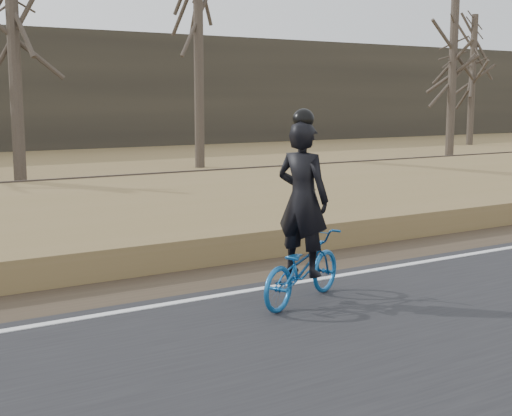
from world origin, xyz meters
TOP-DOWN VIEW (x-y plane):
  - ground at (0.00, 0.00)m, footprint 120.00×120.00m
  - edge_line at (0.00, 0.20)m, footprint 120.00×0.12m
  - shoulder at (0.00, 1.20)m, footprint 120.00×1.60m
  - embankment at (0.00, 4.20)m, footprint 120.00×5.00m
  - ballast at (0.00, 8.00)m, footprint 120.00×3.00m
  - railroad at (0.00, 8.00)m, footprint 120.00×2.40m
  - treeline_backdrop at (0.00, 30.00)m, footprint 120.00×4.00m
  - cyclist at (-3.21, -0.58)m, footprint 1.76×1.19m
  - bare_tree_near_left at (-3.21, 13.49)m, footprint 0.36×0.36m
  - bare_tree_center at (4.00, 16.15)m, footprint 0.36×0.36m
  - bare_tree_right at (15.27, 14.36)m, footprint 0.36×0.36m
  - bare_tree_far_right at (22.85, 19.98)m, footprint 0.36×0.36m

SIDE VIEW (x-z plane):
  - ground at x=0.00m, z-range 0.00..0.00m
  - shoulder at x=0.00m, z-range 0.00..0.04m
  - edge_line at x=0.00m, z-range 0.06..0.07m
  - embankment at x=0.00m, z-range 0.00..0.44m
  - ballast at x=0.00m, z-range 0.00..0.45m
  - railroad at x=0.00m, z-range 0.38..0.67m
  - cyclist at x=-3.21m, z-range -0.33..2.06m
  - treeline_backdrop at x=0.00m, z-range 0.00..6.00m
  - bare_tree_right at x=15.27m, z-range 0.00..6.76m
  - bare_tree_far_right at x=22.85m, z-range 0.00..7.08m
  - bare_tree_near_left at x=-3.21m, z-range 0.00..7.95m
  - bare_tree_center at x=4.00m, z-range 0.00..8.97m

